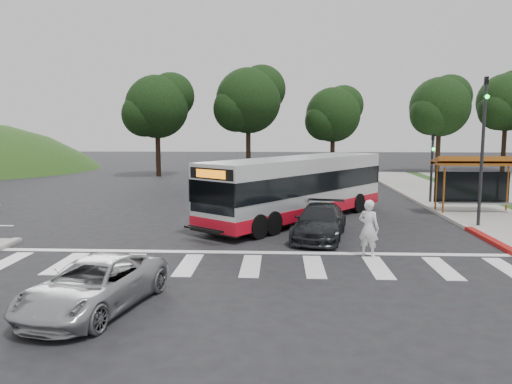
# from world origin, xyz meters

# --- Properties ---
(ground) EXTENTS (140.00, 140.00, 0.00)m
(ground) POSITION_xyz_m (0.00, 0.00, 0.00)
(ground) COLOR black
(ground) RESTS_ON ground
(sidewalk_east) EXTENTS (4.00, 40.00, 0.12)m
(sidewalk_east) POSITION_xyz_m (11.00, 8.00, 0.06)
(sidewalk_east) COLOR gray
(sidewalk_east) RESTS_ON ground
(curb_east) EXTENTS (0.30, 40.00, 0.15)m
(curb_east) POSITION_xyz_m (9.00, 8.00, 0.07)
(curb_east) COLOR #9E9991
(curb_east) RESTS_ON ground
(curb_east_red) EXTENTS (0.32, 6.00, 0.15)m
(curb_east_red) POSITION_xyz_m (9.00, -2.00, 0.08)
(curb_east_red) COLOR maroon
(curb_east_red) RESTS_ON ground
(crosswalk_ladder) EXTENTS (18.00, 2.60, 0.01)m
(crosswalk_ladder) POSITION_xyz_m (0.00, -5.00, 0.01)
(crosswalk_ladder) COLOR silver
(crosswalk_ladder) RESTS_ON ground
(bus_shelter) EXTENTS (4.20, 1.60, 2.86)m
(bus_shelter) POSITION_xyz_m (10.80, 5.10, 2.35)
(bus_shelter) COLOR brown
(bus_shelter) RESTS_ON sidewalk_east
(traffic_signal_ne_tall) EXTENTS (0.18, 0.37, 6.50)m
(traffic_signal_ne_tall) POSITION_xyz_m (9.60, 1.49, 3.88)
(traffic_signal_ne_tall) COLOR black
(traffic_signal_ne_tall) RESTS_ON ground
(traffic_signal_ne_short) EXTENTS (0.18, 0.37, 4.00)m
(traffic_signal_ne_short) POSITION_xyz_m (9.60, 8.49, 2.48)
(traffic_signal_ne_short) COLOR black
(traffic_signal_ne_short) RESTS_ON ground
(tree_ne_a) EXTENTS (6.16, 5.74, 9.30)m
(tree_ne_a) POSITION_xyz_m (16.08, 28.06, 6.39)
(tree_ne_a) COLOR black
(tree_ne_a) RESTS_ON parking_lot
(tree_ne_b) EXTENTS (6.16, 5.74, 10.02)m
(tree_ne_b) POSITION_xyz_m (23.08, 30.06, 6.92)
(tree_ne_b) COLOR black
(tree_ne_b) RESTS_ON ground
(tree_north_a) EXTENTS (6.60, 6.15, 10.17)m
(tree_north_a) POSITION_xyz_m (-1.92, 26.07, 6.92)
(tree_north_a) COLOR black
(tree_north_a) RESTS_ON ground
(tree_north_b) EXTENTS (5.72, 5.33, 8.43)m
(tree_north_b) POSITION_xyz_m (6.07, 28.06, 5.66)
(tree_north_b) COLOR black
(tree_north_b) RESTS_ON ground
(tree_north_c) EXTENTS (6.16, 5.74, 9.30)m
(tree_north_c) POSITION_xyz_m (-9.92, 24.06, 6.29)
(tree_north_c) COLOR black
(tree_north_c) RESTS_ON ground
(transit_bus) EXTENTS (8.96, 10.66, 2.97)m
(transit_bus) POSITION_xyz_m (1.78, 3.03, 1.49)
(transit_bus) COLOR silver
(transit_bus) RESTS_ON ground
(pedestrian) EXTENTS (0.85, 0.79, 1.96)m
(pedestrian) POSITION_xyz_m (3.92, -3.65, 0.98)
(pedestrian) COLOR white
(pedestrian) RESTS_ON ground
(dark_sedan) EXTENTS (2.73, 4.82, 1.32)m
(dark_sedan) POSITION_xyz_m (2.50, -0.85, 0.66)
(dark_sedan) COLOR black
(dark_sedan) RESTS_ON ground
(silver_suv_south) EXTENTS (3.00, 4.76, 1.22)m
(silver_suv_south) POSITION_xyz_m (-3.55, -9.00, 0.61)
(silver_suv_south) COLOR #9D9FA2
(silver_suv_south) RESTS_ON ground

